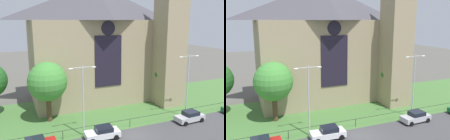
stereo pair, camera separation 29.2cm
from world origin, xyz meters
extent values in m
plane|color=#56544C|center=(0.00, 10.00, 0.00)|extent=(160.00, 160.00, 0.00)
cube|color=#477538|center=(0.00, 8.00, 0.00)|extent=(120.00, 20.00, 0.01)
cube|color=tan|center=(0.47, 16.19, 7.00)|extent=(22.00, 12.00, 14.00)
pyramid|color=#47444C|center=(0.47, 16.19, 17.00)|extent=(22.00, 12.00, 6.00)
cube|color=black|center=(0.47, 10.14, 7.70)|extent=(4.40, 0.16, 8.00)
cylinder|color=black|center=(0.47, 10.14, 12.80)|extent=(2.20, 0.15, 2.20)
cube|color=tan|center=(10.47, 8.19, 9.00)|extent=(4.00, 4.00, 18.00)
cylinder|color=black|center=(0.47, 2.50, 1.10)|extent=(35.98, 0.05, 0.05)
cylinder|color=black|center=(-8.52, 2.50, 0.55)|extent=(0.07, 0.07, 1.10)
cylinder|color=black|center=(0.47, 2.50, 0.55)|extent=(0.06, 0.07, 1.10)
cylinder|color=black|center=(9.46, 2.50, 0.55)|extent=(0.07, 0.07, 1.10)
cylinder|color=#4C3823|center=(-9.14, 8.67, 1.87)|extent=(0.70, 0.70, 3.73)
sphere|color=#428C38|center=(-9.14, 8.67, 5.76)|extent=(5.41, 5.41, 5.41)
cylinder|color=brown|center=(10.64, 8.84, 1.68)|extent=(0.81, 0.81, 3.37)
sphere|color=#2D6B28|center=(10.64, 8.84, 5.05)|extent=(4.48, 4.48, 4.48)
cylinder|color=#B2B2B7|center=(-5.92, 2.40, 4.41)|extent=(0.16, 0.16, 8.81)
cylinder|color=#B2B2B7|center=(-6.62, 2.40, 8.61)|extent=(1.40, 0.10, 0.10)
cylinder|color=#B2B2B7|center=(-5.22, 2.40, 8.61)|extent=(1.40, 0.10, 0.10)
ellipsoid|color=white|center=(-7.32, 2.40, 8.56)|extent=(0.57, 0.26, 0.20)
ellipsoid|color=white|center=(-4.52, 2.40, 8.56)|extent=(0.57, 0.26, 0.20)
cylinder|color=#B2B2B7|center=(9.62, 2.40, 4.62)|extent=(0.16, 0.16, 9.24)
cylinder|color=#B2B2B7|center=(8.92, 2.40, 9.04)|extent=(1.40, 0.10, 0.10)
cylinder|color=#B2B2B7|center=(10.32, 2.40, 9.04)|extent=(1.40, 0.10, 0.10)
ellipsoid|color=white|center=(8.22, 2.40, 8.99)|extent=(0.57, 0.26, 0.20)
ellipsoid|color=white|center=(11.02, 2.40, 8.99)|extent=(0.57, 0.26, 0.20)
cube|color=silver|center=(-4.10, 0.85, 0.61)|extent=(4.28, 2.01, 0.70)
cube|color=black|center=(-3.90, 0.84, 1.23)|extent=(2.08, 1.70, 0.55)
cylinder|color=black|center=(-5.52, 1.82, 0.32)|extent=(0.65, 0.25, 0.64)
cylinder|color=black|center=(-2.67, -0.12, 0.32)|extent=(0.65, 0.25, 0.64)
cylinder|color=black|center=(-2.58, 1.67, 0.32)|extent=(0.65, 0.25, 0.64)
cube|color=#B7B7BC|center=(8.92, 0.75, 0.61)|extent=(4.28, 2.00, 0.70)
cube|color=black|center=(9.12, 0.76, 1.23)|extent=(2.07, 1.69, 0.55)
cylinder|color=black|center=(7.50, -0.22, 0.32)|extent=(0.65, 0.25, 0.64)
cylinder|color=black|center=(7.41, 1.58, 0.32)|extent=(0.65, 0.25, 0.64)
cylinder|color=black|center=(10.43, -0.08, 0.32)|extent=(0.65, 0.25, 0.64)
cylinder|color=black|center=(10.35, 1.72, 0.32)|extent=(0.65, 0.25, 0.64)
cylinder|color=black|center=(16.25, 1.56, 0.32)|extent=(0.65, 0.24, 0.64)
camera|label=1|loc=(-13.56, -24.60, 14.18)|focal=39.12mm
camera|label=2|loc=(-13.30, -24.71, 14.18)|focal=39.12mm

